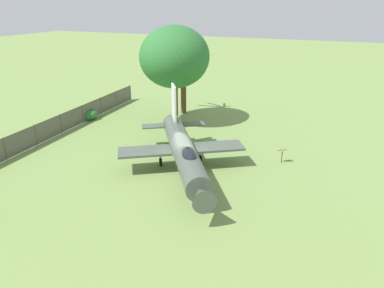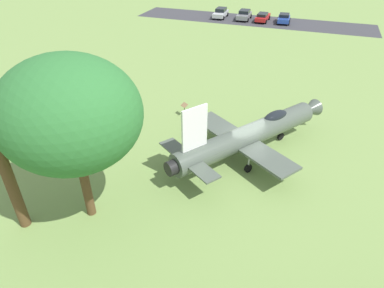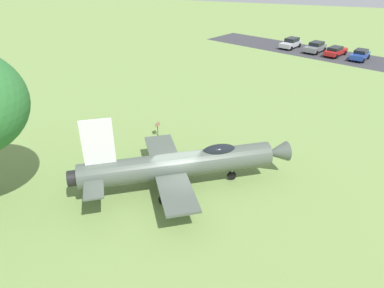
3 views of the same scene
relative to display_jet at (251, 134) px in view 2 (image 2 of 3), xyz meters
name	(u,v)px [view 2 (image 2 of 3)]	position (x,y,z in m)	size (l,w,h in m)	color
ground_plane	(246,155)	(0.30, 0.19, -1.72)	(200.00, 200.00, 0.00)	#75934C
parking_strip	(252,20)	(-7.94, -39.34, -1.71)	(39.74, 8.00, 0.00)	#38383D
display_jet	(251,134)	(0.00, 0.00, 0.00)	(12.74, 9.86, 5.26)	#4C564C
shade_tree	(70,115)	(10.26, 5.49, 4.73)	(7.01, 6.52, 9.37)	brown
palm_tree	(6,171)	(13.78, 6.22, 2.06)	(4.39, 4.52, 7.43)	brown
info_plaque	(184,107)	(4.54, -6.03, -0.86)	(0.66, 0.72, 1.14)	#333333
parked_car_blue	(284,18)	(-12.80, -37.37, -0.97)	(3.03, 4.40, 1.42)	#23429E
parked_car_red	(263,17)	(-9.53, -38.58, -0.99)	(3.46, 4.88, 1.38)	red
parked_car_gray	(244,15)	(-6.63, -39.98, -0.93)	(3.38, 4.78, 1.52)	slate
parked_car_silver	(221,13)	(-2.80, -41.61, -0.92)	(3.32, 4.79, 1.56)	#B2B5BA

